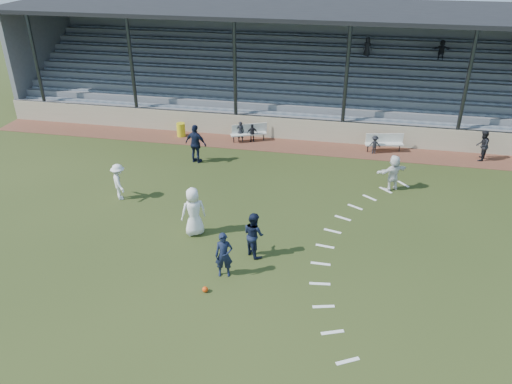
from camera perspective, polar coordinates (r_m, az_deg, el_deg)
ground at (r=18.41m, az=-1.54°, el=-7.18°), size 90.00×90.00×0.00m
cinder_track at (r=27.50m, az=3.29°, el=5.32°), size 34.00×2.00×0.02m
retaining_wall at (r=28.25m, az=3.63°, el=7.23°), size 34.00×0.18×1.20m
bench_left at (r=27.91m, az=-0.79°, el=6.99°), size 1.99×1.24×0.95m
bench_right at (r=27.41m, az=14.46°, el=5.67°), size 2.04×0.89×0.95m
trash_bin at (r=28.92m, az=-8.57°, el=7.06°), size 0.48×0.48×0.77m
football at (r=16.76m, az=-5.84°, el=-11.01°), size 0.19×0.19×0.19m
player_white_lead at (r=19.23m, az=-7.15°, el=-2.24°), size 1.15×1.05×1.98m
player_navy_lead at (r=16.98m, az=-3.69°, el=-7.20°), size 0.68×0.53×1.66m
player_navy_mid at (r=17.96m, az=-0.26°, el=-4.85°), size 1.06×1.04×1.72m
player_white_wing at (r=22.47m, az=-15.38°, el=1.13°), size 1.12×1.21×1.64m
player_navy_wing at (r=25.29m, az=-6.89°, el=5.49°), size 1.25×0.74×1.99m
player_white_back at (r=23.27m, az=15.42°, el=2.14°), size 1.57×1.27×1.68m
official at (r=27.85m, az=24.44°, el=4.86°), size 0.84×0.94×1.59m
sub_left_near at (r=27.85m, az=-1.80°, el=6.95°), size 0.47×0.37×1.14m
sub_left_far at (r=27.77m, az=-0.42°, el=6.76°), size 0.64×0.41×1.02m
sub_right at (r=27.01m, az=13.39°, el=5.31°), size 0.68×0.44×0.99m
grandstand at (r=32.21m, az=4.94°, el=12.81°), size 34.60×9.00×6.61m
penalty_arc at (r=18.10m, az=11.44°, el=-8.50°), size 3.89×14.63×0.01m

